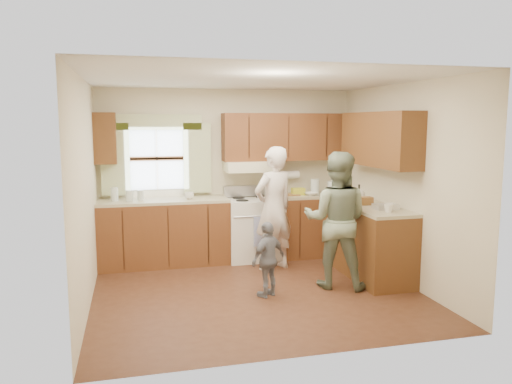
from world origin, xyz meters
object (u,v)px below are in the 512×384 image
object	(u,v)px
stove	(252,228)
woman_right	(336,220)
child	(268,259)
woman_left	(274,209)

from	to	relation	value
stove	woman_right	size ratio (longest dim) A/B	0.64
woman_right	child	bearing A→B (deg)	37.23
stove	child	distance (m)	1.64
stove	child	bearing A→B (deg)	-97.03
child	woman_left	bearing A→B (deg)	-141.85
stove	woman_left	bearing A→B (deg)	-74.69
woman_right	child	xyz separation A→B (m)	(-0.90, -0.15, -0.39)
stove	woman_left	size ratio (longest dim) A/B	0.63
woman_left	woman_right	size ratio (longest dim) A/B	1.02
stove	woman_left	distance (m)	0.72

